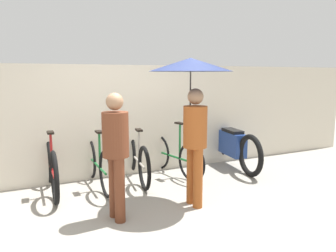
{
  "coord_description": "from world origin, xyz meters",
  "views": [
    {
      "loc": [
        -1.5,
        -3.49,
        1.78
      ],
      "look_at": [
        0.63,
        1.0,
        1.0
      ],
      "focal_mm": 35.0,
      "sensor_mm": 36.0,
      "label": 1
    }
  ],
  "objects_px": {
    "parked_bicycle_0": "(51,167)",
    "parked_bicycle_3": "(174,155)",
    "pedestrian_leading": "(116,148)",
    "motorcycle": "(232,145)",
    "pedestrian_center": "(192,86)",
    "parked_bicycle_1": "(97,164)",
    "parked_bicycle_2": "(137,159)"
  },
  "relations": [
    {
      "from": "parked_bicycle_0",
      "to": "parked_bicycle_1",
      "type": "distance_m",
      "value": 0.69
    },
    {
      "from": "parked_bicycle_0",
      "to": "parked_bicycle_3",
      "type": "bearing_deg",
      "value": -88.57
    },
    {
      "from": "parked_bicycle_3",
      "to": "motorcycle",
      "type": "height_order",
      "value": "parked_bicycle_3"
    },
    {
      "from": "parked_bicycle_1",
      "to": "pedestrian_center",
      "type": "bearing_deg",
      "value": -140.7
    },
    {
      "from": "parked_bicycle_3",
      "to": "parked_bicycle_2",
      "type": "bearing_deg",
      "value": 77.05
    },
    {
      "from": "parked_bicycle_0",
      "to": "parked_bicycle_3",
      "type": "height_order",
      "value": "parked_bicycle_0"
    },
    {
      "from": "parked_bicycle_0",
      "to": "parked_bicycle_2",
      "type": "relative_size",
      "value": 1.0
    },
    {
      "from": "pedestrian_leading",
      "to": "motorcycle",
      "type": "relative_size",
      "value": 0.76
    },
    {
      "from": "parked_bicycle_3",
      "to": "motorcycle",
      "type": "relative_size",
      "value": 0.77
    },
    {
      "from": "parked_bicycle_3",
      "to": "pedestrian_leading",
      "type": "bearing_deg",
      "value": 121.81
    },
    {
      "from": "parked_bicycle_3",
      "to": "pedestrian_leading",
      "type": "height_order",
      "value": "pedestrian_leading"
    },
    {
      "from": "parked_bicycle_1",
      "to": "motorcycle",
      "type": "height_order",
      "value": "parked_bicycle_1"
    },
    {
      "from": "parked_bicycle_0",
      "to": "pedestrian_leading",
      "type": "xyz_separation_m",
      "value": [
        0.62,
        -1.35,
        0.52
      ]
    },
    {
      "from": "parked_bicycle_1",
      "to": "pedestrian_center",
      "type": "height_order",
      "value": "pedestrian_center"
    },
    {
      "from": "parked_bicycle_3",
      "to": "pedestrian_leading",
      "type": "xyz_separation_m",
      "value": [
        -1.45,
        -1.35,
        0.55
      ]
    },
    {
      "from": "parked_bicycle_0",
      "to": "parked_bicycle_2",
      "type": "bearing_deg",
      "value": -87.67
    },
    {
      "from": "motorcycle",
      "to": "pedestrian_center",
      "type": "bearing_deg",
      "value": 135.74
    },
    {
      "from": "parked_bicycle_1",
      "to": "parked_bicycle_2",
      "type": "height_order",
      "value": "parked_bicycle_2"
    },
    {
      "from": "parked_bicycle_1",
      "to": "parked_bicycle_3",
      "type": "distance_m",
      "value": 1.38
    },
    {
      "from": "parked_bicycle_0",
      "to": "pedestrian_leading",
      "type": "bearing_deg",
      "value": -153.89
    },
    {
      "from": "pedestrian_leading",
      "to": "motorcycle",
      "type": "bearing_deg",
      "value": 20.83
    },
    {
      "from": "parked_bicycle_1",
      "to": "parked_bicycle_2",
      "type": "xyz_separation_m",
      "value": [
        0.69,
        0.06,
        -0.0
      ]
    },
    {
      "from": "parked_bicycle_0",
      "to": "parked_bicycle_3",
      "type": "xyz_separation_m",
      "value": [
        2.07,
        0.0,
        -0.03
      ]
    },
    {
      "from": "parked_bicycle_2",
      "to": "motorcycle",
      "type": "xyz_separation_m",
      "value": [
        1.95,
        -0.03,
        0.06
      ]
    },
    {
      "from": "parked_bicycle_1",
      "to": "pedestrian_leading",
      "type": "height_order",
      "value": "pedestrian_leading"
    },
    {
      "from": "pedestrian_leading",
      "to": "parked_bicycle_2",
      "type": "bearing_deg",
      "value": 55.56
    },
    {
      "from": "pedestrian_leading",
      "to": "pedestrian_center",
      "type": "xyz_separation_m",
      "value": [
        1.09,
        0.08,
        0.72
      ]
    },
    {
      "from": "parked_bicycle_1",
      "to": "pedestrian_center",
      "type": "distance_m",
      "value": 2.04
    },
    {
      "from": "parked_bicycle_0",
      "to": "parked_bicycle_1",
      "type": "height_order",
      "value": "parked_bicycle_0"
    },
    {
      "from": "pedestrian_leading",
      "to": "parked_bicycle_0",
      "type": "bearing_deg",
      "value": 109.3
    },
    {
      "from": "parked_bicycle_0",
      "to": "parked_bicycle_1",
      "type": "relative_size",
      "value": 1.03
    },
    {
      "from": "pedestrian_center",
      "to": "motorcycle",
      "type": "distance_m",
      "value": 2.39
    }
  ]
}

